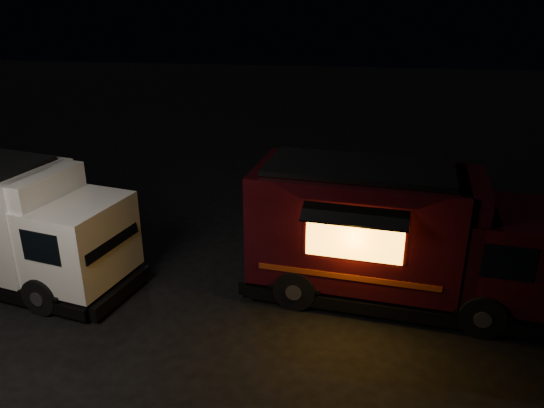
{
  "coord_description": "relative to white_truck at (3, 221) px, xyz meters",
  "views": [
    {
      "loc": [
        3.44,
        -9.85,
        6.51
      ],
      "look_at": [
        1.77,
        2.0,
        1.66
      ],
      "focal_mm": 35.0,
      "sensor_mm": 36.0,
      "label": 1
    }
  ],
  "objects": [
    {
      "name": "ground",
      "position": [
        4.4,
        -0.51,
        -1.47
      ],
      "size": [
        80.0,
        80.0,
        0.0
      ],
      "primitive_type": "plane",
      "color": "black",
      "rests_on": "ground"
    },
    {
      "name": "white_truck",
      "position": [
        0.0,
        0.0,
        0.0
      ],
      "size": [
        6.83,
        3.6,
        2.95
      ],
      "primitive_type": null,
      "rotation": [
        0.0,
        0.0,
        -0.22
      ],
      "color": "silver",
      "rests_on": "ground"
    },
    {
      "name": "red_truck",
      "position": [
        9.05,
        0.43,
        0.05
      ],
      "size": [
        6.81,
        3.22,
        3.05
      ],
      "primitive_type": null,
      "rotation": [
        0.0,
        0.0,
        -0.13
      ],
      "color": "black",
      "rests_on": "ground"
    }
  ]
}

